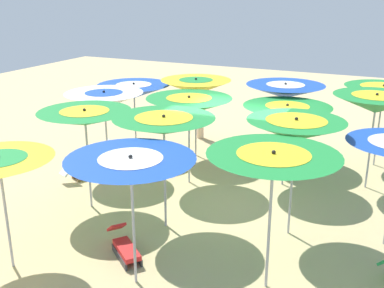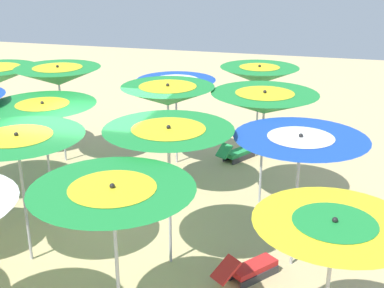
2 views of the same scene
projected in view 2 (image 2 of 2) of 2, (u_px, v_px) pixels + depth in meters
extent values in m
cube|color=#D1B57F|center=(99.00, 224.00, 10.29)|extent=(38.32, 38.32, 0.04)
cone|color=yellow|center=(333.00, 237.00, 5.98)|extent=(1.92, 1.92, 0.38)
cone|color=#1E8C38|center=(334.00, 229.00, 5.95)|extent=(0.99, 0.99, 0.20)
sphere|color=black|center=(335.00, 220.00, 5.90)|extent=(0.07, 0.07, 0.07)
cylinder|color=#B2B2B7|center=(295.00, 209.00, 8.56)|extent=(0.05, 0.05, 2.13)
cone|color=#1947B2|center=(300.00, 150.00, 8.19)|extent=(2.16, 2.16, 0.42)
cone|color=white|center=(300.00, 143.00, 8.15)|extent=(1.07, 1.07, 0.21)
sphere|color=black|center=(301.00, 136.00, 8.11)|extent=(0.07, 0.07, 0.07)
cylinder|color=#B2B2B7|center=(262.00, 155.00, 10.68)|extent=(0.05, 0.05, 2.25)
cone|color=#1E8C38|center=(264.00, 104.00, 10.29)|extent=(2.16, 2.16, 0.43)
cone|color=yellow|center=(265.00, 99.00, 10.25)|extent=(1.19, 1.19, 0.23)
sphere|color=black|center=(265.00, 92.00, 10.20)|extent=(0.07, 0.07, 0.07)
cylinder|color=#B2B2B7|center=(257.00, 117.00, 13.30)|extent=(0.05, 0.05, 2.19)
cone|color=#1E8C38|center=(259.00, 76.00, 12.91)|extent=(1.99, 1.99, 0.43)
cone|color=yellow|center=(259.00, 71.00, 12.88)|extent=(1.02, 1.02, 0.22)
sphere|color=black|center=(260.00, 66.00, 12.83)|extent=(0.07, 0.07, 0.07)
cylinder|color=#B2B2B7|center=(118.00, 274.00, 6.77)|extent=(0.05, 0.05, 2.19)
cone|color=#1E8C38|center=(113.00, 200.00, 6.39)|extent=(2.10, 2.10, 0.33)
cone|color=yellow|center=(113.00, 194.00, 6.36)|extent=(1.11, 1.11, 0.18)
sphere|color=black|center=(112.00, 186.00, 6.32)|extent=(0.07, 0.07, 0.07)
cylinder|color=#B2B2B7|center=(170.00, 203.00, 8.59)|extent=(0.05, 0.05, 2.29)
cone|color=#1E8C38|center=(169.00, 139.00, 8.19)|extent=(2.12, 2.12, 0.36)
cone|color=yellow|center=(169.00, 134.00, 8.17)|extent=(1.19, 1.19, 0.20)
sphere|color=black|center=(168.00, 127.00, 8.12)|extent=(0.07, 0.07, 0.07)
cylinder|color=#B2B2B7|center=(169.00, 147.00, 11.07)|extent=(0.05, 0.05, 2.29)
cone|color=#1E8C38|center=(168.00, 96.00, 10.67)|extent=(1.96, 1.96, 0.41)
cone|color=yellow|center=(168.00, 92.00, 10.64)|extent=(1.21, 1.21, 0.25)
sphere|color=black|center=(168.00, 85.00, 10.59)|extent=(0.07, 0.07, 0.07)
cylinder|color=#B2B2B7|center=(176.00, 125.00, 12.92)|extent=(0.05, 0.05, 2.02)
cone|color=#1947B2|center=(176.00, 86.00, 12.57)|extent=(1.96, 1.96, 0.33)
cone|color=white|center=(176.00, 83.00, 12.54)|extent=(1.13, 1.13, 0.19)
sphere|color=black|center=(176.00, 78.00, 12.50)|extent=(0.07, 0.07, 0.07)
cylinder|color=#B2B2B7|center=(25.00, 206.00, 8.70)|extent=(0.05, 0.05, 2.11)
cone|color=#1E8C38|center=(18.00, 148.00, 8.33)|extent=(2.20, 2.20, 0.41)
cone|color=yellow|center=(17.00, 142.00, 8.29)|extent=(1.16, 1.16, 0.22)
sphere|color=black|center=(16.00, 134.00, 8.25)|extent=(0.07, 0.07, 0.07)
cylinder|color=#B2B2B7|center=(48.00, 156.00, 11.04)|extent=(0.05, 0.05, 1.97)
cone|color=#1E8C38|center=(43.00, 112.00, 10.69)|extent=(2.24, 2.24, 0.35)
cone|color=yellow|center=(43.00, 108.00, 10.66)|extent=(1.11, 1.11, 0.18)
sphere|color=black|center=(42.00, 103.00, 10.62)|extent=(0.07, 0.07, 0.07)
cylinder|color=#B2B2B7|center=(62.00, 120.00, 13.01)|extent=(0.05, 0.05, 2.24)
cone|color=#1E8C38|center=(58.00, 76.00, 12.61)|extent=(2.11, 2.11, 0.44)
cone|color=yellow|center=(58.00, 72.00, 12.58)|extent=(1.21, 1.21, 0.25)
sphere|color=black|center=(57.00, 66.00, 12.53)|extent=(0.07, 0.07, 0.07)
cylinder|color=#B2B2B7|center=(1.00, 115.00, 13.52)|extent=(0.05, 0.05, 2.14)
cube|color=#333338|center=(235.00, 154.00, 13.59)|extent=(0.82, 0.51, 0.14)
cube|color=#333338|center=(244.00, 158.00, 13.37)|extent=(0.82, 0.51, 0.14)
cube|color=green|center=(240.00, 152.00, 13.44)|extent=(0.98, 0.77, 0.10)
cube|color=green|center=(224.00, 151.00, 12.98)|extent=(0.45, 0.45, 0.32)
cube|color=#333338|center=(247.00, 269.00, 8.67)|extent=(0.68, 0.55, 0.14)
cube|color=#333338|center=(260.00, 277.00, 8.43)|extent=(0.68, 0.55, 0.14)
cube|color=red|center=(254.00, 267.00, 8.51)|extent=(0.85, 0.76, 0.10)
cube|color=red|center=(226.00, 270.00, 8.10)|extent=(0.52, 0.50, 0.32)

